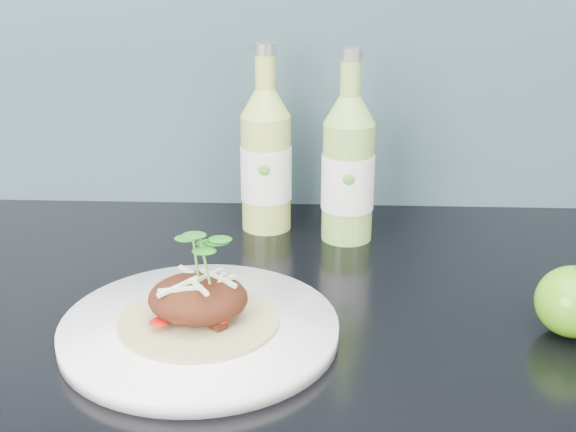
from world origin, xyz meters
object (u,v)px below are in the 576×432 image
at_px(dinner_plate, 199,330).
at_px(cider_bottle_left, 266,160).
at_px(green_apple, 573,302).
at_px(cider_bottle_right, 348,169).

relative_size(dinner_plate, cider_bottle_left, 1.29).
bearing_deg(green_apple, cider_bottle_left, 139.71).
height_order(green_apple, cider_bottle_right, cider_bottle_right).
bearing_deg(cider_bottle_left, green_apple, -46.52).
xyz_separation_m(green_apple, cider_bottle_right, (-0.20, 0.23, 0.05)).
relative_size(cider_bottle_left, cider_bottle_right, 1.00).
bearing_deg(cider_bottle_left, cider_bottle_right, -23.34).
height_order(cider_bottle_left, cider_bottle_right, same).
distance_m(dinner_plate, green_apple, 0.35).
xyz_separation_m(dinner_plate, green_apple, (0.35, 0.02, 0.03)).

